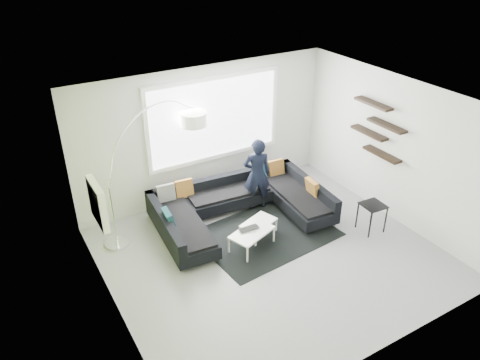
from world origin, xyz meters
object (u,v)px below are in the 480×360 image
(sectional_sofa, at_px, (241,209))
(arc_lamp, at_px, (108,187))
(side_table, at_px, (371,217))
(person, at_px, (257,174))
(laptop, at_px, (250,230))
(coffee_table, at_px, (255,233))

(sectional_sofa, bearing_deg, arc_lamp, 171.95)
(side_table, bearing_deg, person, 128.29)
(sectional_sofa, distance_m, person, 0.80)
(arc_lamp, relative_size, side_table, 4.27)
(person, bearing_deg, laptop, 74.20)
(arc_lamp, bearing_deg, coffee_table, -40.19)
(person, relative_size, laptop, 3.96)
(coffee_table, height_order, laptop, laptop)
(arc_lamp, xyz_separation_m, person, (2.89, -0.19, -0.45))
(coffee_table, bearing_deg, side_table, -41.07)
(sectional_sofa, xyz_separation_m, coffee_table, (-0.09, -0.66, -0.13))
(coffee_table, xyz_separation_m, person, (0.65, 1.00, 0.59))
(sectional_sofa, distance_m, side_table, 2.47)
(sectional_sofa, xyz_separation_m, laptop, (-0.27, -0.76, 0.05))
(coffee_table, xyz_separation_m, arc_lamp, (-2.24, 1.19, 1.04))
(sectional_sofa, xyz_separation_m, arc_lamp, (-2.33, 0.53, 0.90))
(laptop, bearing_deg, sectional_sofa, 72.90)
(person, bearing_deg, sectional_sofa, 52.42)
(coffee_table, distance_m, laptop, 0.27)
(arc_lamp, relative_size, person, 1.59)
(arc_lamp, relative_size, laptop, 6.28)
(coffee_table, height_order, arc_lamp, arc_lamp)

